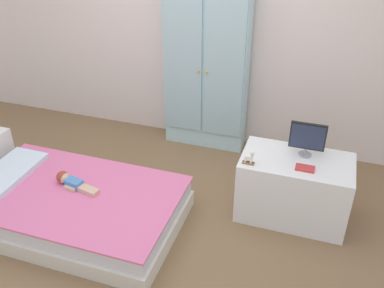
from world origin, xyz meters
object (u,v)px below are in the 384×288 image
object	(u,v)px
wardrobe	(206,67)
tv_monitor	(308,138)
doll	(70,181)
tv_stand	(293,188)
rocking_horse_toy	(249,158)
book_red	(305,168)
bed	(75,207)

from	to	relation	value
wardrobe	tv_monitor	bearing A→B (deg)	-37.30
tv_monitor	doll	bearing A→B (deg)	-159.96
tv_stand	rocking_horse_toy	world-z (taller)	rocking_horse_toy
doll	tv_monitor	xyz separation A→B (m)	(1.70, 0.62, 0.36)
doll	tv_stand	size ratio (longest dim) A/B	0.47
wardrobe	rocking_horse_toy	bearing A→B (deg)	-57.78
doll	wardrobe	distance (m)	1.63
book_red	bed	bearing A→B (deg)	-162.79
doll	book_red	distance (m)	1.78
doll	book_red	bearing A→B (deg)	14.05
doll	book_red	xyz separation A→B (m)	(1.72, 0.43, 0.21)
bed	rocking_horse_toy	bearing A→B (deg)	19.89
doll	rocking_horse_toy	xyz separation A→B (m)	(1.32, 0.37, 0.26)
wardrobe	book_red	size ratio (longest dim) A/B	12.09
rocking_horse_toy	book_red	distance (m)	0.40
wardrobe	tv_monitor	size ratio (longest dim) A/B	6.02
tv_monitor	book_red	world-z (taller)	tv_monitor
bed	tv_monitor	bearing A→B (deg)	23.26
doll	rocking_horse_toy	bearing A→B (deg)	15.73
doll	bed	bearing A→B (deg)	-49.65
tv_monitor	bed	bearing A→B (deg)	-156.74
tv_monitor	rocking_horse_toy	distance (m)	0.46
bed	doll	distance (m)	0.21
bed	book_red	xyz separation A→B (m)	(1.65, 0.51, 0.39)
doll	rocking_horse_toy	size ratio (longest dim) A/B	3.58
bed	tv_monitor	size ratio (longest dim) A/B	5.95
wardrobe	bed	bearing A→B (deg)	-112.11
wardrobe	book_red	xyz separation A→B (m)	(1.05, -0.97, -0.29)
rocking_horse_toy	book_red	world-z (taller)	rocking_horse_toy
bed	wardrobe	xyz separation A→B (m)	(0.60, 1.48, 0.68)
rocking_horse_toy	wardrobe	bearing A→B (deg)	122.22
rocking_horse_toy	book_red	bearing A→B (deg)	8.31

